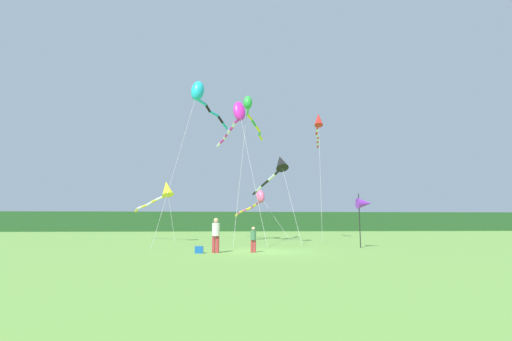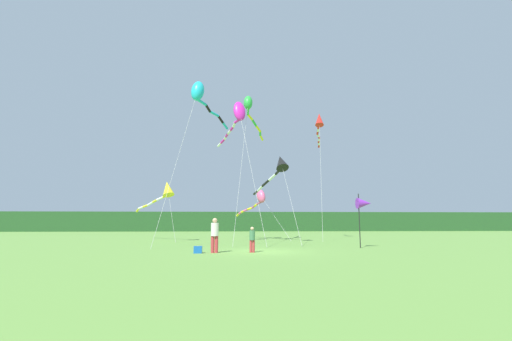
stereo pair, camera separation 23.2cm
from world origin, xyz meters
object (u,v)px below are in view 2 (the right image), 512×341
(cooler_box, at_px, (198,250))
(kite_yellow, at_px, (164,191))
(kite_green, at_px, (250,109))
(person_child, at_px, (252,238))
(kite_cyan, at_px, (200,94))
(kite_red, at_px, (319,123))
(kite_magenta, at_px, (237,115))
(person_adult, at_px, (215,233))
(kite_rainbow, at_px, (259,199))
(banner_flag_pole, at_px, (364,204))
(kite_black, at_px, (278,166))

(cooler_box, xyz_separation_m, kite_yellow, (-4.03, 12.04, 4.02))
(cooler_box, relative_size, kite_green, 0.03)
(person_child, xyz_separation_m, cooler_box, (-2.82, -0.27, -0.57))
(kite_cyan, bearing_deg, kite_green, 36.13)
(person_child, xyz_separation_m, kite_red, (7.31, 14.18, 10.36))
(kite_yellow, xyz_separation_m, kite_green, (7.22, -1.91, 6.79))
(person_child, bearing_deg, kite_magenta, 94.83)
(person_adult, distance_m, kite_cyan, 12.50)
(kite_yellow, bearing_deg, kite_cyan, -55.87)
(cooler_box, xyz_separation_m, kite_magenta, (2.10, 8.74, 9.83))
(kite_rainbow, bearing_deg, kite_red, -13.99)
(cooler_box, height_order, kite_green, kite_green)
(person_adult, xyz_separation_m, kite_magenta, (1.26, 8.61, 9.00))
(person_adult, height_order, banner_flag_pole, banner_flag_pole)
(kite_black, bearing_deg, kite_yellow, 161.93)
(kite_cyan, relative_size, kite_magenta, 1.10)
(banner_flag_pole, relative_size, kite_cyan, 0.28)
(kite_cyan, height_order, kite_magenta, kite_cyan)
(person_adult, bearing_deg, kite_red, 57.03)
(kite_yellow, bearing_deg, kite_magenta, -28.29)
(person_child, bearing_deg, kite_yellow, 120.19)
(person_adult, bearing_deg, kite_rainbow, 77.51)
(person_adult, xyz_separation_m, kite_yellow, (-4.87, 11.91, 3.19))
(kite_black, distance_m, kite_rainbow, 7.33)
(person_adult, relative_size, cooler_box, 4.35)
(person_adult, xyz_separation_m, kite_green, (2.35, 10.00, 9.97))
(person_adult, height_order, kite_black, kite_black)
(kite_black, bearing_deg, person_child, -106.46)
(kite_red, bearing_deg, banner_flag_pole, -90.43)
(banner_flag_pole, distance_m, kite_rainbow, 14.01)
(cooler_box, relative_size, banner_flag_pole, 0.12)
(kite_red, bearing_deg, kite_yellow, -170.35)
(person_child, relative_size, kite_magenta, 0.12)
(person_child, bearing_deg, banner_flag_pole, 21.73)
(cooler_box, height_order, banner_flag_pole, banner_flag_pole)
(kite_red, xyz_separation_m, kite_green, (-6.94, -4.31, -0.13))
(person_adult, distance_m, banner_flag_pole, 9.83)
(kite_yellow, height_order, kite_black, kite_black)
(kite_black, bearing_deg, kite_green, 152.07)
(person_child, distance_m, kite_rainbow, 16.00)
(cooler_box, relative_size, kite_magenta, 0.04)
(cooler_box, bearing_deg, kite_cyan, 96.11)
(kite_black, height_order, kite_green, kite_green)
(kite_yellow, height_order, kite_magenta, kite_magenta)
(person_adult, height_order, kite_green, kite_green)
(cooler_box, distance_m, kite_yellow, 13.32)
(person_adult, distance_m, kite_green, 14.32)
(kite_cyan, distance_m, kite_magenta, 3.44)
(kite_yellow, xyz_separation_m, kite_magenta, (6.13, -3.30, 5.81))
(banner_flag_pole, bearing_deg, kite_yellow, 147.69)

